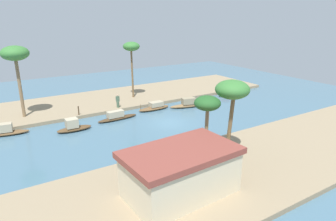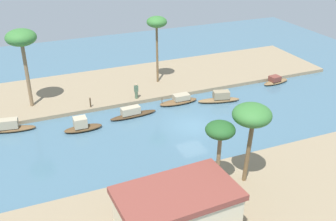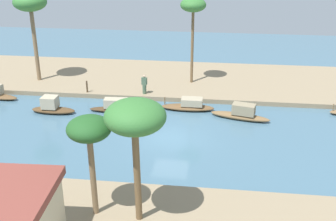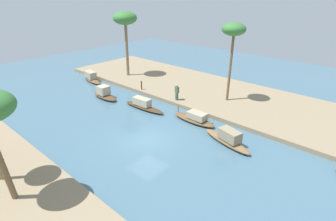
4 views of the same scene
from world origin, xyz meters
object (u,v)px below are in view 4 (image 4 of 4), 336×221
(sampan_open_hull, at_px, (195,118))
(sampan_near_left_bank, at_px, (143,105))
(sampan_foreground, at_px, (105,94))
(palm_tree_left_far, at_px, (125,20))
(mooring_post, at_px, (142,85))
(sampan_downstream_large, at_px, (228,139))
(person_on_near_bank, at_px, (177,93))
(sampan_with_red_awning, at_px, (92,78))
(palm_tree_left_near, at_px, (234,32))

(sampan_open_hull, relative_size, sampan_near_left_bank, 0.86)
(sampan_foreground, bearing_deg, sampan_open_hull, -169.33)
(sampan_near_left_bank, bearing_deg, palm_tree_left_far, -36.29)
(sampan_open_hull, xyz_separation_m, sampan_near_left_bank, (5.47, 1.02, 0.03))
(sampan_open_hull, bearing_deg, mooring_post, -12.11)
(sampan_downstream_large, xyz_separation_m, person_on_near_bank, (8.01, -3.51, 0.69))
(sampan_with_red_awning, xyz_separation_m, mooring_post, (-7.65, -1.42, 0.41))
(palm_tree_left_near, bearing_deg, sampan_foreground, 36.15)
(mooring_post, bearing_deg, sampan_foreground, 66.35)
(sampan_near_left_bank, distance_m, sampan_with_red_awning, 11.17)
(sampan_downstream_large, distance_m, person_on_near_bank, 8.77)
(sampan_near_left_bank, distance_m, palm_tree_left_near, 10.85)
(sampan_with_red_awning, bearing_deg, person_on_near_bank, -163.21)
(sampan_open_hull, bearing_deg, sampan_near_left_bank, 10.80)
(sampan_open_hull, bearing_deg, sampan_downstream_large, 162.22)
(sampan_with_red_awning, xyz_separation_m, palm_tree_left_near, (-16.33, -5.17, 6.61))
(sampan_downstream_large, distance_m, palm_tree_left_far, 20.43)
(sampan_open_hull, bearing_deg, person_on_near_bank, -28.76)
(sampan_open_hull, height_order, person_on_near_bank, person_on_near_bank)
(palm_tree_left_near, xyz_separation_m, palm_tree_left_far, (14.08, 1.09, 0.14))
(sampan_open_hull, height_order, sampan_downstream_large, sampan_downstream_large)
(sampan_near_left_bank, distance_m, sampan_foreground, 5.15)
(sampan_foreground, bearing_deg, sampan_near_left_bank, -169.95)
(sampan_downstream_large, relative_size, palm_tree_left_near, 0.61)
(mooring_post, height_order, palm_tree_left_far, palm_tree_left_far)
(sampan_open_hull, height_order, palm_tree_left_near, palm_tree_left_near)
(mooring_post, height_order, palm_tree_left_near, palm_tree_left_near)
(sampan_downstream_large, height_order, palm_tree_left_far, palm_tree_left_far)
(sampan_open_hull, xyz_separation_m, sampan_foreground, (10.55, 1.86, 0.11))
(sampan_open_hull, xyz_separation_m, mooring_post, (8.89, -1.94, 0.52))
(sampan_open_hull, distance_m, person_on_near_bank, 4.59)
(sampan_near_left_bank, bearing_deg, sampan_foreground, 5.70)
(sampan_near_left_bank, height_order, palm_tree_left_near, palm_tree_left_near)
(sampan_with_red_awning, bearing_deg, palm_tree_left_far, -109.64)
(palm_tree_left_far, bearing_deg, sampan_open_hull, 162.11)
(sampan_with_red_awning, height_order, mooring_post, mooring_post)
(mooring_post, bearing_deg, sampan_near_left_bank, 139.01)
(sampan_near_left_bank, xyz_separation_m, sampan_foreground, (5.08, 0.84, 0.08))
(sampan_open_hull, relative_size, palm_tree_left_near, 0.55)
(sampan_open_hull, relative_size, palm_tree_left_far, 0.53)
(sampan_with_red_awning, bearing_deg, palm_tree_left_near, -153.17)
(person_on_near_bank, bearing_deg, sampan_downstream_large, -11.69)
(sampan_near_left_bank, bearing_deg, sampan_downstream_large, 174.54)
(person_on_near_bank, relative_size, palm_tree_left_far, 0.21)
(person_on_near_bank, bearing_deg, sampan_near_left_bank, -103.40)
(sampan_foreground, height_order, palm_tree_left_far, palm_tree_left_far)
(person_on_near_bank, distance_m, palm_tree_left_far, 12.23)
(sampan_with_red_awning, bearing_deg, sampan_near_left_bank, -178.70)
(sampan_foreground, xyz_separation_m, palm_tree_left_near, (-10.35, -7.56, 6.61))
(palm_tree_left_near, relative_size, palm_tree_left_far, 0.96)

